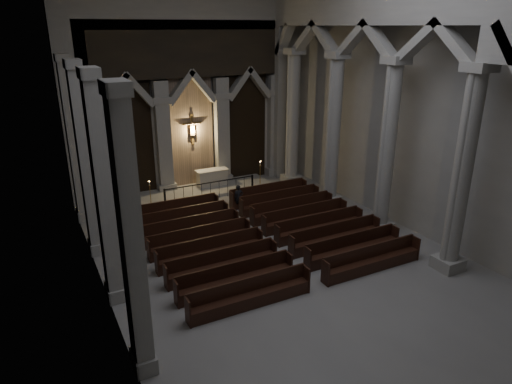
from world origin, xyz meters
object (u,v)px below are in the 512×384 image
Objects in this scene: candle_stand_left at (151,199)px; worshipper at (239,198)px; altar_rail at (210,188)px; altar at (212,177)px; pews at (262,235)px; candle_stand_right at (260,180)px.

candle_stand_left reaches higher than worshipper.
altar is at bearing 65.35° from altar_rail.
worshipper is at bearing -91.32° from altar.
altar is 7.98m from pews.
candle_stand_left is 0.14× the size of pews.
altar is 2.03m from altar_rail.
altar_rail is 3.31m from candle_stand_left.
altar is 1.36× the size of candle_stand_left.
candle_stand_right is 3.90m from worshipper.
worshipper is (0.75, 4.01, 0.34)m from pews.
altar is 2.90m from candle_stand_right.
candle_stand_right is at bearing 56.70° from worshipper.
candle_stand_left is at bearing -178.98° from candle_stand_right.
candle_stand_left is at bearing 170.08° from altar_rail.
altar is at bearing 83.91° from pews.
worshipper is (4.00, -2.65, 0.29)m from candle_stand_left.
pews is (-0.85, -7.93, -0.31)m from altar.
altar is at bearing 17.28° from candle_stand_left.
candle_stand_left is at bearing 116.03° from pews.
altar is 4.30m from candle_stand_left.
candle_stand_left is 1.05× the size of worshipper.
worshipper is (-2.74, -2.77, 0.24)m from candle_stand_right.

